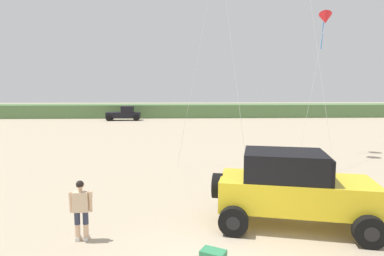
# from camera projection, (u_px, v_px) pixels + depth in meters

# --- Properties ---
(dune_ridge) EXTENTS (90.00, 7.58, 1.96)m
(dune_ridge) POSITION_uv_depth(u_px,v_px,m) (149.00, 110.00, 51.88)
(dune_ridge) COLOR #567A47
(dune_ridge) RESTS_ON ground_plane
(jeep) EXTENTS (5.02, 3.33, 2.26)m
(jeep) POSITION_uv_depth(u_px,v_px,m) (293.00, 187.00, 9.60)
(jeep) COLOR yellow
(jeep) RESTS_ON ground_plane
(person_watching) EXTENTS (0.62, 0.32, 1.67)m
(person_watching) POSITION_uv_depth(u_px,v_px,m) (81.00, 207.00, 8.68)
(person_watching) COLOR #DBB28E
(person_watching) RESTS_ON ground_plane
(distant_pickup) EXTENTS (4.64, 2.46, 1.98)m
(distant_pickup) POSITION_uv_depth(u_px,v_px,m) (124.00, 114.00, 45.02)
(distant_pickup) COLOR black
(distant_pickup) RESTS_ON ground_plane
(kite_white_parafoil) EXTENTS (3.27, 3.87, 9.14)m
(kite_white_parafoil) POSITION_uv_depth(u_px,v_px,m) (325.00, 19.00, 20.59)
(kite_white_parafoil) COLOR red
(kite_white_parafoil) RESTS_ON ground_plane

